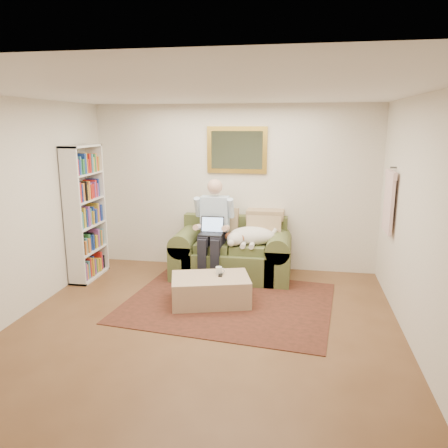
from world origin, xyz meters
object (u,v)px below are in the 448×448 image
(laptop, at_px, (212,229))
(ottoman, at_px, (211,290))
(seated_man, at_px, (213,231))
(sleeping_dog, at_px, (252,236))
(coffee_mug, at_px, (219,271))
(bookshelf, at_px, (85,213))
(sofa, at_px, (232,257))

(laptop, bearing_deg, ottoman, -79.65)
(seated_man, distance_m, sleeping_dog, 0.59)
(sleeping_dog, relative_size, coffee_mug, 7.31)
(bookshelf, bearing_deg, ottoman, -18.03)
(sleeping_dog, relative_size, bookshelf, 0.37)
(coffee_mug, bearing_deg, seated_man, 106.91)
(seated_man, xyz_separation_m, bookshelf, (-1.88, -0.25, 0.25))
(ottoman, xyz_separation_m, bookshelf, (-2.04, 0.66, 0.82))
(laptop, relative_size, sleeping_dog, 0.47)
(ottoman, bearing_deg, sofa, 84.13)
(laptop, relative_size, bookshelf, 0.17)
(seated_man, xyz_separation_m, ottoman, (0.16, -0.92, -0.57))
(bookshelf, bearing_deg, sleeping_dog, 7.57)
(coffee_mug, bearing_deg, sofa, 88.63)
(sofa, xyz_separation_m, seated_man, (-0.27, -0.16, 0.44))
(ottoman, distance_m, coffee_mug, 0.27)
(sofa, relative_size, sleeping_dog, 2.43)
(sleeping_dog, height_order, ottoman, sleeping_dog)
(sleeping_dog, bearing_deg, sofa, 164.26)
(sofa, xyz_separation_m, laptop, (-0.27, -0.23, 0.48))
(bookshelf, bearing_deg, sofa, 11.00)
(laptop, bearing_deg, sofa, 41.02)
(seated_man, bearing_deg, sleeping_dog, 7.13)
(laptop, bearing_deg, bookshelf, -174.36)
(laptop, xyz_separation_m, ottoman, (0.16, -0.85, -0.60))
(sofa, bearing_deg, laptop, -138.98)
(seated_man, distance_m, laptop, 0.08)
(laptop, xyz_separation_m, bookshelf, (-1.88, -0.19, 0.22))
(seated_man, bearing_deg, laptop, -90.00)
(ottoman, height_order, bookshelf, bookshelf)
(sofa, xyz_separation_m, ottoman, (-0.11, -1.08, -0.13))
(laptop, distance_m, coffee_mug, 0.86)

